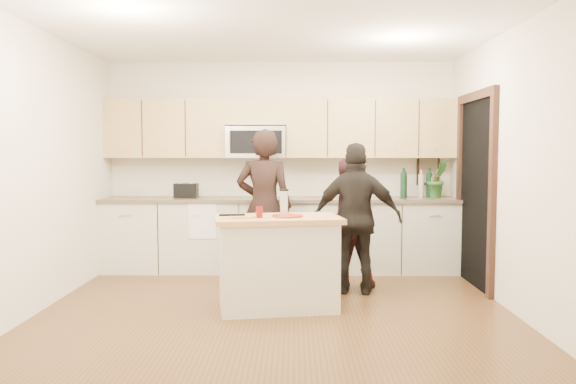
{
  "coord_description": "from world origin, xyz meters",
  "views": [
    {
      "loc": [
        0.18,
        -5.45,
        1.51
      ],
      "look_at": [
        0.11,
        0.35,
        1.11
      ],
      "focal_mm": 35.0,
      "sensor_mm": 36.0,
      "label": 1
    }
  ],
  "objects_px": {
    "woman_left": "(264,206)",
    "woman_center": "(346,223)",
    "toaster": "(186,191)",
    "island": "(278,262)",
    "woman_right": "(357,218)"
  },
  "relations": [
    {
      "from": "woman_left",
      "to": "woman_center",
      "type": "distance_m",
      "value": 0.97
    },
    {
      "from": "toaster",
      "to": "woman_left",
      "type": "distance_m",
      "value": 1.22
    },
    {
      "from": "toaster",
      "to": "island",
      "type": "bearing_deg",
      "value": -54.88
    },
    {
      "from": "woman_center",
      "to": "woman_right",
      "type": "distance_m",
      "value": 0.3
    },
    {
      "from": "island",
      "to": "woman_right",
      "type": "bearing_deg",
      "value": 26.2
    },
    {
      "from": "toaster",
      "to": "woman_center",
      "type": "xyz_separation_m",
      "value": [
        1.96,
        -0.86,
        -0.31
      ]
    },
    {
      "from": "island",
      "to": "woman_center",
      "type": "height_order",
      "value": "woman_center"
    },
    {
      "from": "woman_left",
      "to": "woman_right",
      "type": "relative_size",
      "value": 1.1
    },
    {
      "from": "island",
      "to": "woman_center",
      "type": "xyz_separation_m",
      "value": [
        0.74,
        0.87,
        0.27
      ]
    },
    {
      "from": "toaster",
      "to": "woman_left",
      "type": "bearing_deg",
      "value": -32.0
    },
    {
      "from": "woman_left",
      "to": "woman_right",
      "type": "height_order",
      "value": "woman_left"
    },
    {
      "from": "island",
      "to": "toaster",
      "type": "distance_m",
      "value": 2.19
    },
    {
      "from": "toaster",
      "to": "woman_center",
      "type": "relative_size",
      "value": 0.2
    },
    {
      "from": "island",
      "to": "woman_center",
      "type": "relative_size",
      "value": 0.89
    },
    {
      "from": "woman_left",
      "to": "toaster",
      "type": "bearing_deg",
      "value": -27.1
    }
  ]
}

